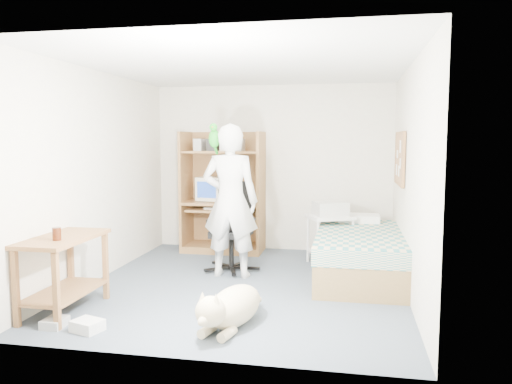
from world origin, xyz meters
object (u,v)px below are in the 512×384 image
printer_cart (330,232)px  bed (359,254)px  office_chair (232,239)px  person (230,201)px  computer_hutch (224,197)px  side_desk (64,262)px  dog (231,307)px

printer_cart → bed: bearing=-80.6°
bed → office_chair: size_ratio=1.79×
bed → person: 1.71m
computer_hutch → side_desk: size_ratio=1.80×
side_desk → office_chair: 2.25m
computer_hutch → bed: size_ratio=0.89×
office_chair → printer_cart: (1.23, 0.52, 0.04)m
printer_cart → side_desk: bearing=-160.2°
person → dog: size_ratio=1.66×
side_desk → printer_cart: side_desk is taller
side_desk → computer_hutch: bearing=73.9°
person → printer_cart: person is taller
computer_hutch → person: 1.45m
computer_hutch → dog: computer_hutch is taller
office_chair → dog: 2.02m
office_chair → dog: size_ratio=1.00×
dog → computer_hutch: bearing=119.8°
computer_hutch → side_desk: 3.08m
computer_hutch → person: person is taller
computer_hutch → dog: 3.20m
side_desk → office_chair: office_chair is taller
printer_cart → computer_hutch: bearing=137.0°
bed → dog: size_ratio=1.79×
printer_cart → person: bearing=-169.2°
person → bed: bearing=-171.1°
computer_hutch → side_desk: computer_hutch is taller
office_chair → printer_cart: bearing=22.4°
bed → side_desk: bearing=-147.5°
office_chair → printer_cart: size_ratio=1.63×
person → dog: person is taller
bed → side_desk: 3.39m
bed → dog: (-1.16, -1.90, -0.10)m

